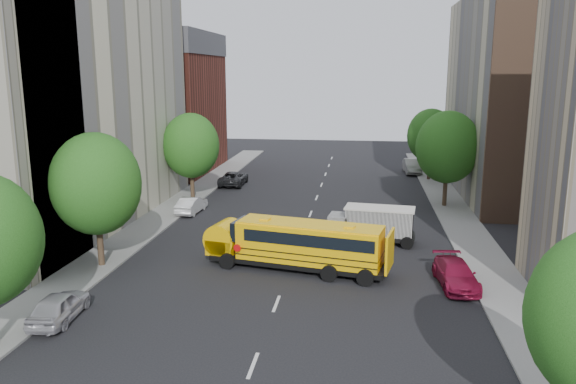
% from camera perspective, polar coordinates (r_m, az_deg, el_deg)
% --- Properties ---
extents(ground, '(120.00, 120.00, 0.00)m').
position_cam_1_polar(ground, '(35.62, 0.79, -6.21)').
color(ground, black).
rests_on(ground, ground).
extents(sidewalk_left, '(3.00, 80.00, 0.12)m').
position_cam_1_polar(sidewalk_left, '(43.04, -13.80, -3.24)').
color(sidewalk_left, slate).
rests_on(sidewalk_left, ground).
extents(sidewalk_right, '(3.00, 80.00, 0.12)m').
position_cam_1_polar(sidewalk_right, '(40.85, 17.94, -4.31)').
color(sidewalk_right, slate).
rests_on(sidewalk_right, ground).
extents(lane_markings, '(0.15, 64.00, 0.01)m').
position_cam_1_polar(lane_markings, '(45.17, 2.30, -2.24)').
color(lane_markings, silver).
rests_on(lane_markings, ground).
extents(building_left_cream, '(10.00, 26.00, 20.00)m').
position_cam_1_polar(building_left_cream, '(45.29, -21.78, 9.76)').
color(building_left_cream, beige).
rests_on(building_left_cream, ground).
extents(building_left_redbrick, '(10.00, 15.00, 13.00)m').
position_cam_1_polar(building_left_redbrick, '(65.55, -12.13, 7.75)').
color(building_left_redbrick, maroon).
rests_on(building_left_redbrick, ground).
extents(building_right_far, '(10.00, 22.00, 18.00)m').
position_cam_1_polar(building_right_far, '(55.42, 22.53, 8.94)').
color(building_right_far, '#B5AD8D').
rests_on(building_right_far, ground).
extents(building_right_sidewall, '(10.10, 0.30, 18.00)m').
position_cam_1_polar(building_right_sidewall, '(44.87, 26.07, 8.10)').
color(building_right_sidewall, brown).
rests_on(building_right_sidewall, ground).
extents(street_tree_1, '(5.12, 5.12, 7.90)m').
position_cam_1_polar(street_tree_1, '(33.74, -18.93, 0.78)').
color(street_tree_1, '#38281C').
rests_on(street_tree_1, ground).
extents(street_tree_2, '(4.99, 4.99, 7.71)m').
position_cam_1_polar(street_tree_2, '(50.28, -9.84, 4.67)').
color(street_tree_2, '#38281C').
rests_on(street_tree_2, ground).
extents(street_tree_4, '(5.25, 5.25, 8.10)m').
position_cam_1_polar(street_tree_4, '(48.47, 15.90, 4.40)').
color(street_tree_4, '#38281C').
rests_on(street_tree_4, ground).
extents(street_tree_5, '(4.86, 4.86, 7.51)m').
position_cam_1_polar(street_tree_5, '(60.33, 14.30, 5.57)').
color(street_tree_5, '#38281C').
rests_on(street_tree_5, ground).
extents(school_bus, '(10.51, 4.35, 2.90)m').
position_cam_1_polar(school_bus, '(32.27, 0.85, -5.16)').
color(school_bus, black).
rests_on(school_bus, ground).
extents(safari_truck, '(5.87, 2.74, 2.43)m').
position_cam_1_polar(safari_truck, '(37.90, 8.59, -3.19)').
color(safari_truck, black).
rests_on(safari_truck, ground).
extents(parked_car_0, '(1.89, 4.10, 1.36)m').
position_cam_1_polar(parked_car_0, '(28.26, -22.23, -10.69)').
color(parked_car_0, '#ACABB2').
rests_on(parked_car_0, ground).
extents(parked_car_1, '(1.65, 4.10, 1.33)m').
position_cam_1_polar(parked_car_1, '(46.03, -9.79, -1.29)').
color(parked_car_1, silver).
rests_on(parked_car_1, ground).
extents(parked_car_2, '(2.38, 5.06, 1.40)m').
position_cam_1_polar(parked_car_2, '(56.74, -5.56, 1.40)').
color(parked_car_2, black).
rests_on(parked_car_2, ground).
extents(parked_car_3, '(2.28, 4.69, 1.32)m').
position_cam_1_polar(parked_car_3, '(31.46, 16.67, -7.99)').
color(parked_car_3, maroon).
rests_on(parked_car_3, ground).
extents(parked_car_5, '(1.92, 4.87, 1.58)m').
position_cam_1_polar(parked_car_5, '(64.66, 12.49, 2.57)').
color(parked_car_5, gray).
rests_on(parked_car_5, ground).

